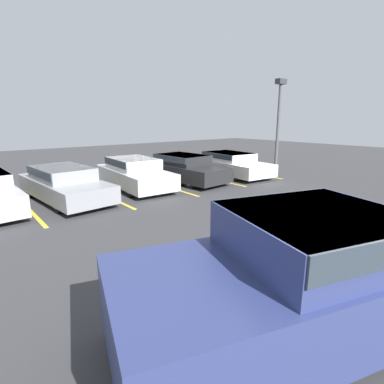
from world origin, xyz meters
TOP-DOWN VIEW (x-y plane):
  - ground_plane at (0.00, 0.00)m, footprint 60.00×60.00m
  - stall_stripe_b at (-2.61, 9.09)m, footprint 0.12×5.13m
  - stall_stripe_c at (0.04, 9.09)m, footprint 0.12×5.13m
  - stall_stripe_d at (2.69, 9.09)m, footprint 0.12×5.13m
  - stall_stripe_e at (5.34, 9.09)m, footprint 0.12×5.13m
  - stall_stripe_f at (7.99, 9.09)m, footprint 0.12×5.13m
  - pickup_truck at (-0.62, -0.07)m, footprint 6.06×3.60m
  - parked_sedan_b at (-1.34, 9.14)m, footprint 2.16×4.72m
  - parked_sedan_c at (1.51, 9.30)m, footprint 2.00×4.41m
  - parked_sedan_d at (3.94, 9.12)m, footprint 2.12×4.56m
  - parked_sedan_e at (6.79, 8.94)m, footprint 2.30×4.90m
  - light_post at (11.55, 9.51)m, footprint 0.70×0.36m

SIDE VIEW (x-z plane):
  - ground_plane at x=0.00m, z-range 0.00..0.00m
  - stall_stripe_b at x=-2.61m, z-range 0.00..0.01m
  - stall_stripe_c at x=0.04m, z-range 0.00..0.01m
  - stall_stripe_d at x=2.69m, z-range 0.00..0.01m
  - stall_stripe_e at x=5.34m, z-range 0.00..0.01m
  - stall_stripe_f at x=7.99m, z-range 0.00..0.01m
  - parked_sedan_e at x=6.79m, z-range 0.04..1.20m
  - parked_sedan_b at x=-1.34m, z-range 0.04..1.24m
  - parked_sedan_d at x=3.94m, z-range 0.04..1.28m
  - parked_sedan_c at x=1.51m, z-range 0.04..1.29m
  - pickup_truck at x=-0.62m, z-range 0.01..1.73m
  - light_post at x=11.55m, z-range 0.65..5.77m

